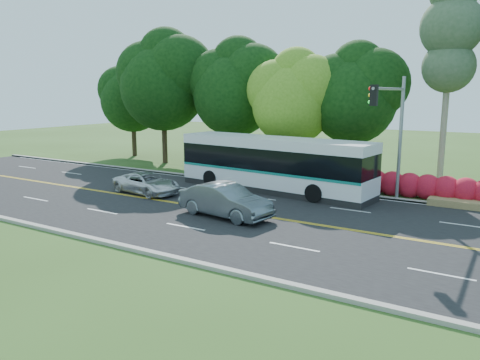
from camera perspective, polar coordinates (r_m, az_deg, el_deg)
The scene contains 12 objects.
ground at distance 24.33m, azimuth -0.65°, elevation -3.95°, with size 120.00×120.00×0.00m, color #2E4B19.
road at distance 24.33m, azimuth -0.65°, elevation -3.93°, with size 60.00×14.00×0.02m, color black.
curb_north at distance 30.46m, azimuth 6.50°, elevation -0.89°, with size 60.00×0.30×0.15m, color #9B978C.
curb_south at distance 18.89m, azimuth -12.35°, elevation -8.31°, with size 60.00×0.30×0.15m, color #9B978C.
grass_verge at distance 32.12m, azimuth 7.89°, elevation -0.37°, with size 60.00×4.00×0.10m, color #2E4B19.
lane_markings at distance 24.37m, azimuth -0.84°, elevation -3.87°, with size 57.60×13.82×0.00m.
tree_row at distance 36.62m, azimuth 2.61°, elevation 11.57°, with size 44.70×9.10×13.84m.
bougainvillea_hedge at distance 29.12m, azimuth 20.30°, elevation -0.74°, with size 9.50×2.25×1.50m.
traffic_signal at distance 26.10m, azimuth 18.17°, elevation 6.92°, with size 0.42×6.10×7.00m.
transit_bus at distance 29.26m, azimuth 4.06°, elevation 1.87°, with size 13.02×4.09×3.35m.
sedan at distance 23.23m, azimuth -1.80°, elevation -2.52°, with size 1.74×5.00×1.65m, color slate.
suv at distance 29.18m, azimuth -11.28°, elevation -0.38°, with size 2.09×4.54×1.26m, color silver.
Camera 1 is at (12.49, -19.96, 6.14)m, focal length 35.00 mm.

